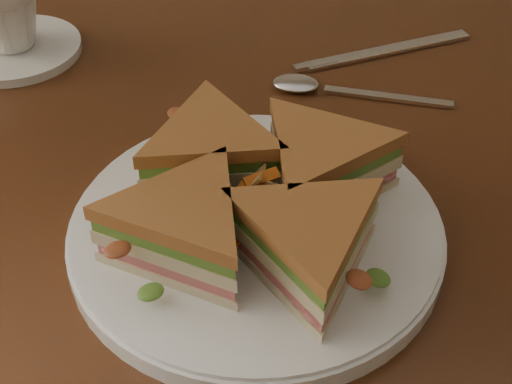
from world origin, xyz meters
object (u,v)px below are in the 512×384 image
sandwich_wedges (256,197)px  plate (256,232)px  coffee_cup (6,15)px  saucer (15,49)px  knife (377,53)px  spoon (318,87)px  table (243,237)px

sandwich_wedges → plate: bearing=116.6°
coffee_cup → saucer: bearing=0.0°
knife → coffee_cup: size_ratio=2.52×
plate → saucer: (-0.31, 0.25, -0.00)m
plate → saucer: size_ratio=2.03×
plate → spoon: 0.23m
table → spoon: size_ratio=6.53×
table → plate: 0.15m
table → sandwich_wedges: (0.03, -0.10, 0.14)m
saucer → knife: bearing=7.9°
saucer → coffee_cup: coffee_cup is taller
spoon → knife: bearing=58.8°
saucer → coffee_cup: 0.04m
sandwich_wedges → coffee_cup: coffee_cup is taller
sandwich_wedges → saucer: 0.40m
plate → spoon: plate is taller
knife → saucer: (-0.40, -0.05, 0.00)m
plate → knife: bearing=73.5°
table → knife: (0.12, 0.21, 0.10)m
plate → spoon: (0.03, 0.22, -0.00)m
plate → coffee_cup: bearing=140.8°
spoon → coffee_cup: bearing=179.9°
plate → coffee_cup: size_ratio=3.84×
spoon → table: bearing=-110.8°
plate → sandwich_wedges: (0.00, -0.00, 0.04)m
table → coffee_cup: size_ratio=15.62×
spoon → saucer: 0.34m
coffee_cup → plate: bearing=-51.1°
table → sandwich_wedges: 0.18m
sandwich_wedges → knife: size_ratio=1.45×
knife → coffee_cup: coffee_cup is taller
plate → sandwich_wedges: sandwich_wedges is taller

